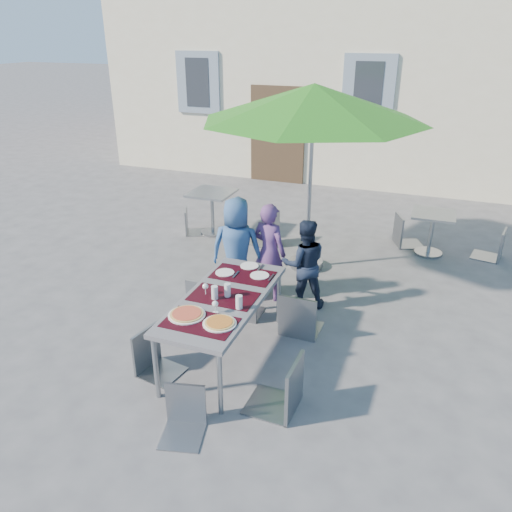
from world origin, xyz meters
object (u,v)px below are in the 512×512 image
at_px(cafe_table_0, 212,205).
at_px(bg_chair_l_0, 191,207).
at_px(child_0, 237,249).
at_px(cafe_table_1, 432,227).
at_px(pizza_near_left, 187,314).
at_px(patio_umbrella, 314,103).
at_px(chair_5, 182,387).
at_px(bg_chair_r_0, 266,209).
at_px(chair_1, 243,280).
at_px(chair_0, 204,275).
at_px(pizza_near_right, 220,323).
at_px(bg_chair_r_1, 499,226).
at_px(child_2, 304,264).
at_px(chair_4, 284,354).
at_px(chair_2, 301,289).
at_px(child_1, 269,252).
at_px(bg_chair_l_1, 407,212).
at_px(chair_3, 151,328).
at_px(dining_table, 224,301).

height_order(cafe_table_0, bg_chair_l_0, bg_chair_l_0).
xyz_separation_m(child_0, cafe_table_1, (2.37, 2.41, -0.24)).
distance_m(pizza_near_left, patio_umbrella, 3.49).
height_order(chair_5, bg_chair_r_0, bg_chair_r_0).
height_order(child_0, bg_chair_l_0, child_0).
bearing_deg(patio_umbrella, chair_1, -101.55).
bearing_deg(chair_1, chair_0, -168.62).
height_order(pizza_near_right, child_0, child_0).
bearing_deg(bg_chair_r_1, child_2, -134.26).
bearing_deg(chair_4, chair_2, 99.42).
height_order(chair_5, cafe_table_0, chair_5).
relative_size(chair_1, chair_5, 1.09).
bearing_deg(chair_0, chair_2, -0.94).
distance_m(child_1, chair_1, 0.65).
height_order(chair_1, chair_2, chair_2).
bearing_deg(child_2, chair_4, 76.61).
height_order(child_1, bg_chair_r_1, child_1).
bearing_deg(bg_chair_l_1, cafe_table_1, -30.22).
bearing_deg(pizza_near_left, bg_chair_r_1, 54.59).
relative_size(pizza_near_left, bg_chair_l_0, 0.44).
bearing_deg(chair_3, pizza_near_right, -0.32).
bearing_deg(bg_chair_l_1, chair_3, -115.41).
relative_size(chair_1, bg_chair_r_1, 0.97).
distance_m(chair_2, bg_chair_l_0, 3.68).
bearing_deg(chair_1, chair_3, -109.65).
distance_m(dining_table, child_2, 1.49).
distance_m(chair_5, bg_chair_l_0, 4.89).
distance_m(child_0, chair_1, 0.59).
relative_size(dining_table, chair_1, 2.02).
xyz_separation_m(child_0, chair_5, (0.52, -2.50, -0.22)).
xyz_separation_m(dining_table, bg_chair_r_1, (2.94, 3.90, -0.15)).
relative_size(chair_5, bg_chair_r_1, 0.90).
distance_m(bg_chair_l_0, bg_chair_l_1, 3.69).
distance_m(child_2, chair_0, 1.28).
bearing_deg(bg_chair_l_0, chair_5, -63.47).
xyz_separation_m(child_0, chair_3, (-0.19, -1.83, -0.17)).
distance_m(child_2, chair_2, 0.70).
distance_m(pizza_near_left, chair_0, 1.31).
bearing_deg(pizza_near_left, chair_2, 55.27).
bearing_deg(bg_chair_r_1, bg_chair_r_0, -169.16).
bearing_deg(pizza_near_right, chair_1, 102.68).
distance_m(pizza_near_right, chair_1, 1.40).
height_order(chair_0, bg_chair_l_0, chair_0).
bearing_deg(child_0, chair_5, 90.96).
distance_m(chair_1, chair_5, 2.03).
xyz_separation_m(chair_0, chair_4, (1.47, -1.33, 0.07)).
bearing_deg(bg_chair_r_0, chair_2, -62.37).
relative_size(chair_5, patio_umbrella, 0.27).
height_order(cafe_table_1, bg_chair_r_1, bg_chair_r_1).
distance_m(child_0, child_1, 0.43).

